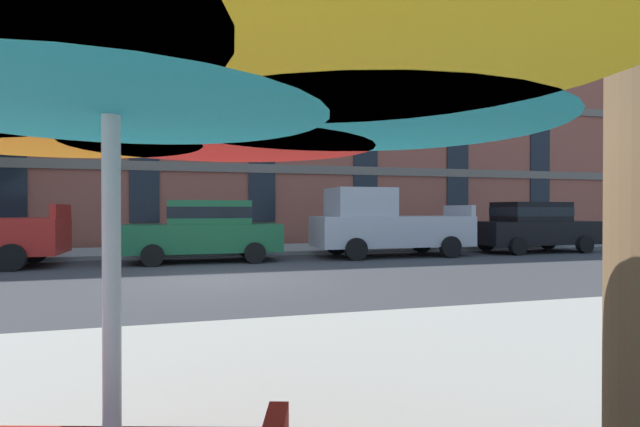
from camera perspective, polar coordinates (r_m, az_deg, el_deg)
The scene contains 7 objects.
ground_plane at distance 10.87m, azimuth -11.29°, elevation -7.59°, with size 120.00×120.00×0.00m, color #38383A.
sidewalk_far at distance 17.61m, azimuth -13.09°, elevation -4.29°, with size 56.00×3.60×0.12m, color gray.
apartment_building at distance 26.53m, azimuth -14.03°, elevation 14.62°, with size 45.48×12.08×16.00m.
sedan_green at distance 14.45m, azimuth -13.35°, elevation -1.80°, with size 4.40×1.98×1.78m.
pickup_silver at distance 15.75m, azimuth 7.67°, elevation -1.32°, with size 5.10×2.12×2.20m.
sedan_black at distance 18.78m, azimuth 23.82°, elevation -1.30°, with size 4.40×1.98×1.78m.
patio_umbrella at distance 1.81m, azimuth -23.47°, elevation 16.61°, with size 3.25×3.02×2.30m.
Camera 1 is at (-0.87, -10.73, 1.53)m, focal length 27.11 mm.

